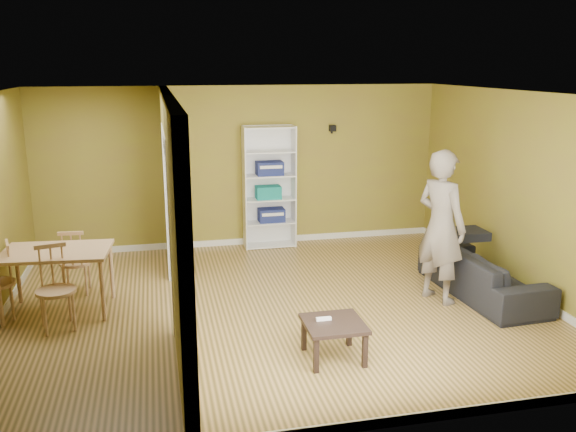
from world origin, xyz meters
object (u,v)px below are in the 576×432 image
(bookshelf, at_px, (269,187))
(sofa, at_px, (483,266))
(coffee_table, at_px, (334,328))
(dining_table, at_px, (56,257))
(chair_near, at_px, (56,289))
(person, at_px, (442,213))
(chair_far, at_px, (75,261))

(bookshelf, bearing_deg, sofa, -50.58)
(coffee_table, xyz_separation_m, dining_table, (-2.89, 1.89, 0.36))
(chair_near, bearing_deg, person, -16.67)
(sofa, distance_m, chair_far, 5.30)
(sofa, xyz_separation_m, chair_near, (-5.24, 0.08, 0.10))
(person, xyz_separation_m, chair_near, (-4.60, 0.11, -0.65))
(dining_table, relative_size, chair_far, 1.41)
(person, height_order, bookshelf, person)
(dining_table, relative_size, chair_near, 1.28)
(chair_near, bearing_deg, coffee_table, -40.91)
(dining_table, bearing_deg, bookshelf, 36.11)
(bookshelf, xyz_separation_m, chair_far, (-2.87, -1.58, -0.55))
(coffee_table, height_order, chair_near, chair_near)
(sofa, height_order, person, person)
(coffee_table, xyz_separation_m, chair_far, (-2.76, 2.49, 0.10))
(sofa, distance_m, chair_near, 5.24)
(sofa, relative_size, chair_far, 2.31)
(sofa, height_order, dining_table, dining_table)
(chair_near, height_order, chair_far, chair_near)
(dining_table, bearing_deg, sofa, -6.49)
(sofa, relative_size, coffee_table, 3.40)
(bookshelf, bearing_deg, chair_far, -151.14)
(coffee_table, bearing_deg, chair_near, 154.33)
(coffee_table, bearing_deg, bookshelf, 88.55)
(chair_far, bearing_deg, sofa, 169.93)
(person, relative_size, bookshelf, 1.15)
(sofa, distance_m, person, 0.99)
(person, height_order, coffee_table, person)
(bookshelf, height_order, dining_table, bookshelf)
(person, relative_size, dining_table, 1.82)
(bookshelf, height_order, chair_near, bookshelf)
(bookshelf, bearing_deg, dining_table, -143.89)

